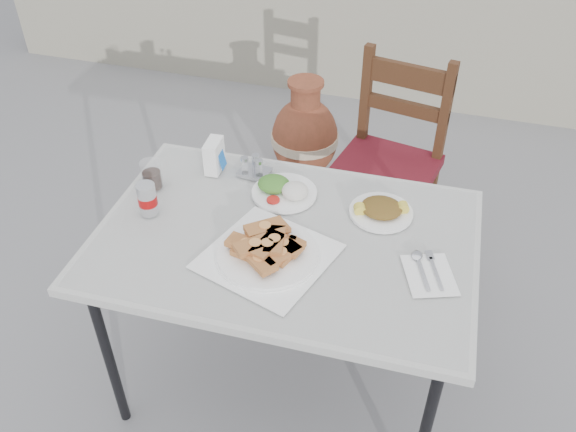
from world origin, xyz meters
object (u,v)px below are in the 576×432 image
(salad_rice_plate, at_px, (284,189))
(napkin_holder, at_px, (214,156))
(pide_plate, at_px, (268,249))
(terracotta_urn, at_px, (305,139))
(soda_can, at_px, (147,199))
(cola_glass, at_px, (152,176))
(chair, at_px, (388,163))
(cafe_table, at_px, (285,247))
(salad_chopped_plate, at_px, (381,210))
(condiment_caddy, at_px, (254,168))

(salad_rice_plate, xyz_separation_m, napkin_holder, (-0.29, 0.08, 0.04))
(pide_plate, relative_size, terracotta_urn, 0.71)
(soda_can, bearing_deg, terracotta_urn, 81.69)
(cola_glass, xyz_separation_m, chair, (0.76, 0.78, -0.30))
(cafe_table, relative_size, salad_chopped_plate, 5.78)
(cola_glass, bearing_deg, chair, 45.61)
(salad_rice_plate, height_order, terracotta_urn, salad_rice_plate)
(cafe_table, bearing_deg, salad_rice_plate, 108.38)
(cafe_table, bearing_deg, terracotta_urn, 102.33)
(salad_rice_plate, bearing_deg, condiment_caddy, 148.31)
(soda_can, bearing_deg, pide_plate, -11.74)
(soda_can, height_order, napkin_holder, napkin_holder)
(pide_plate, distance_m, napkin_holder, 0.53)
(salad_chopped_plate, xyz_separation_m, condiment_caddy, (-0.50, 0.10, 0.01))
(cafe_table, relative_size, napkin_holder, 10.30)
(cafe_table, distance_m, cola_glass, 0.56)
(cafe_table, bearing_deg, napkin_holder, 141.71)
(chair, height_order, terracotta_urn, chair)
(soda_can, bearing_deg, condiment_caddy, 49.92)
(chair, bearing_deg, soda_can, -116.35)
(chair, relative_size, terracotta_urn, 1.53)
(cafe_table, height_order, chair, chair)
(soda_can, bearing_deg, chair, 52.49)
(cafe_table, relative_size, chair, 1.29)
(salad_chopped_plate, height_order, soda_can, soda_can)
(condiment_caddy, bearing_deg, cola_glass, -151.07)
(soda_can, height_order, terracotta_urn, soda_can)
(soda_can, bearing_deg, salad_rice_plate, 29.44)
(salad_rice_plate, distance_m, condiment_caddy, 0.17)
(cafe_table, distance_m, pide_plate, 0.15)
(salad_chopped_plate, distance_m, terracotta_urn, 1.34)
(salad_chopped_plate, relative_size, cola_glass, 2.08)
(cafe_table, xyz_separation_m, terracotta_urn, (-0.29, 1.32, -0.41))
(soda_can, xyz_separation_m, napkin_holder, (0.12, 0.31, 0.00))
(soda_can, xyz_separation_m, condiment_caddy, (0.27, 0.32, -0.03))
(salad_rice_plate, relative_size, cola_glass, 2.22)
(cola_glass, height_order, napkin_holder, napkin_holder)
(cola_glass, bearing_deg, salad_chopped_plate, 5.60)
(salad_chopped_plate, height_order, condiment_caddy, condiment_caddy)
(pide_plate, bearing_deg, condiment_caddy, 114.53)
(terracotta_urn, bearing_deg, cola_glass, -101.85)
(condiment_caddy, distance_m, terracotta_urn, 1.13)
(salad_chopped_plate, bearing_deg, napkin_holder, 172.38)
(salad_rice_plate, relative_size, soda_can, 2.01)
(soda_can, distance_m, condiment_caddy, 0.42)
(cafe_table, bearing_deg, pide_plate, -101.08)
(cafe_table, xyz_separation_m, napkin_holder, (-0.36, 0.29, 0.12))
(salad_rice_plate, distance_m, cola_glass, 0.48)
(cafe_table, height_order, salad_rice_plate, salad_rice_plate)
(cafe_table, relative_size, soda_can, 10.86)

